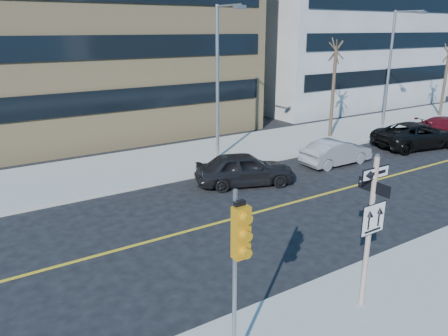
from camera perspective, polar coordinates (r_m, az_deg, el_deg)
ground at (r=13.95m, az=9.41°, el=-12.61°), size 120.00×120.00×0.00m
far_sidewalk at (r=34.21m, az=18.65°, el=5.17°), size 66.00×6.00×0.15m
road_centerline at (r=24.97m, az=24.03°, el=-0.07°), size 40.00×0.14×0.01m
sign_pole at (r=11.34m, az=18.56°, el=-6.95°), size 0.92×0.92×4.06m
traffic_signal at (r=8.46m, az=2.05°, el=-10.27°), size 0.32×0.45×4.00m
parked_car_a at (r=20.27m, az=2.69°, el=-0.12°), size 3.28×4.91×1.55m
parked_car_b at (r=24.10m, az=14.47°, el=2.00°), size 1.49×4.14×1.36m
parked_car_c at (r=29.24m, az=23.94°, el=3.95°), size 3.59×5.97×1.55m
parked_car_d at (r=33.47m, az=27.24°, el=4.86°), size 3.01×4.77×1.29m
streetlight_a at (r=23.18m, az=-0.55°, el=12.23°), size 0.55×2.25×8.00m
streetlight_b at (r=32.82m, az=21.18°, el=12.71°), size 0.55×2.25×8.00m
street_tree_west at (r=29.29m, az=14.42°, el=14.36°), size 1.80×1.80×6.35m
building_grey_mid at (r=46.01m, az=12.49°, el=18.02°), size 20.00×16.00×15.00m
building_grey_far at (r=64.18m, az=24.59°, el=17.17°), size 18.00×18.00×16.00m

